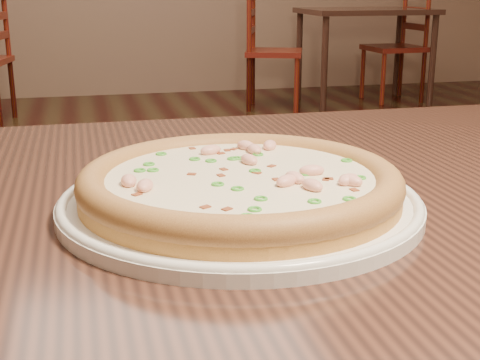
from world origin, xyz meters
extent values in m
cube|color=black|center=(-0.15, -0.81, 0.73)|extent=(1.20, 0.80, 0.04)
cylinder|color=white|center=(-0.27, -0.86, 0.76)|extent=(0.34, 0.34, 0.01)
torus|color=white|center=(-0.27, -0.86, 0.76)|extent=(0.34, 0.34, 0.01)
cylinder|color=#CF8341|center=(-0.27, -0.86, 0.77)|extent=(0.30, 0.30, 0.02)
torus|color=#AF8140|center=(-0.27, -0.86, 0.78)|extent=(0.30, 0.30, 0.03)
cylinder|color=#F7E6BA|center=(-0.27, -0.86, 0.78)|extent=(0.25, 0.25, 0.00)
ellipsoid|color=#F2B29E|center=(-0.23, -0.89, 0.79)|extent=(0.02, 0.03, 0.01)
ellipsoid|color=#F2B29E|center=(-0.28, -0.77, 0.79)|extent=(0.03, 0.02, 0.01)
ellipsoid|color=#F2B29E|center=(-0.22, -0.77, 0.79)|extent=(0.02, 0.03, 0.01)
ellipsoid|color=#F2B29E|center=(-0.18, -0.91, 0.79)|extent=(0.02, 0.03, 0.01)
ellipsoid|color=#F2B29E|center=(-0.24, -0.76, 0.79)|extent=(0.02, 0.03, 0.01)
ellipsoid|color=#F2B29E|center=(-0.24, -0.90, 0.79)|extent=(0.03, 0.03, 0.01)
ellipsoid|color=#F2B29E|center=(-0.38, -0.87, 0.79)|extent=(0.01, 0.02, 0.01)
ellipsoid|color=#F2B29E|center=(-0.36, -0.88, 0.79)|extent=(0.02, 0.03, 0.01)
ellipsoid|color=#F2B29E|center=(-0.22, -0.92, 0.79)|extent=(0.02, 0.03, 0.01)
ellipsoid|color=#F2B29E|center=(-0.19, -0.91, 0.79)|extent=(0.03, 0.02, 0.01)
ellipsoid|color=#F2B29E|center=(-0.21, -0.87, 0.79)|extent=(0.03, 0.02, 0.01)
ellipsoid|color=#F2B29E|center=(-0.24, -0.78, 0.79)|extent=(0.02, 0.02, 0.01)
ellipsoid|color=#F2B29E|center=(-0.25, -0.82, 0.79)|extent=(0.02, 0.03, 0.01)
cube|color=maroon|center=(-0.38, -0.87, 0.78)|extent=(0.01, 0.01, 0.00)
cube|color=maroon|center=(-0.20, -0.89, 0.78)|extent=(0.01, 0.01, 0.00)
cube|color=maroon|center=(-0.31, -0.95, 0.78)|extent=(0.01, 0.01, 0.00)
cube|color=maroon|center=(-0.27, -0.78, 0.78)|extent=(0.01, 0.01, 0.00)
cube|color=maroon|center=(-0.37, -0.90, 0.78)|extent=(0.01, 0.01, 0.00)
cube|color=maroon|center=(-0.29, -0.86, 0.78)|extent=(0.01, 0.01, 0.00)
cube|color=maroon|center=(-0.28, -0.75, 0.78)|extent=(0.01, 0.01, 0.00)
cube|color=maroon|center=(-0.26, -0.77, 0.78)|extent=(0.01, 0.01, 0.00)
cube|color=maroon|center=(-0.26, -0.86, 0.78)|extent=(0.01, 0.01, 0.00)
cube|color=maroon|center=(-0.24, -0.84, 0.78)|extent=(0.01, 0.01, 0.00)
cube|color=maroon|center=(-0.30, -0.75, 0.78)|extent=(0.01, 0.01, 0.00)
cube|color=maroon|center=(-0.25, -0.88, 0.78)|extent=(0.01, 0.01, 0.00)
cube|color=maroon|center=(-0.32, -0.85, 0.78)|extent=(0.01, 0.01, 0.00)
cube|color=maroon|center=(-0.26, -0.76, 0.78)|extent=(0.01, 0.01, 0.00)
cube|color=maroon|center=(-0.19, -0.93, 0.78)|extent=(0.01, 0.01, 0.00)
cube|color=maroon|center=(-0.20, -0.89, 0.78)|extent=(0.01, 0.01, 0.00)
cube|color=maroon|center=(-0.28, -0.84, 0.78)|extent=(0.01, 0.01, 0.00)
cube|color=maroon|center=(-0.32, -0.94, 0.78)|extent=(0.01, 0.01, 0.00)
torus|color=green|center=(-0.27, -0.93, 0.79)|extent=(0.02, 0.02, 0.00)
torus|color=green|center=(-0.23, -0.90, 0.79)|extent=(0.01, 0.01, 0.00)
torus|color=green|center=(-0.29, -0.90, 0.79)|extent=(0.02, 0.02, 0.00)
torus|color=green|center=(-0.23, -0.95, 0.79)|extent=(0.01, 0.01, 0.00)
torus|color=green|center=(-0.27, -0.80, 0.79)|extent=(0.02, 0.02, 0.00)
torus|color=green|center=(-0.16, -0.84, 0.79)|extent=(0.01, 0.01, 0.00)
torus|color=green|center=(-0.29, -0.81, 0.79)|extent=(0.02, 0.02, 0.00)
torus|color=green|center=(-0.34, -0.77, 0.79)|extent=(0.02, 0.02, 0.00)
torus|color=green|center=(-0.26, -0.80, 0.79)|extent=(0.02, 0.02, 0.00)
torus|color=green|center=(-0.30, -0.89, 0.79)|extent=(0.02, 0.02, 0.00)
torus|color=green|center=(-0.30, -0.97, 0.79)|extent=(0.01, 0.01, 0.00)
torus|color=green|center=(-0.21, -0.87, 0.79)|extent=(0.01, 0.01, 0.00)
torus|color=green|center=(-0.30, -0.79, 0.79)|extent=(0.02, 0.02, 0.00)
torus|color=green|center=(-0.25, -0.80, 0.79)|extent=(0.02, 0.02, 0.00)
torus|color=green|center=(-0.26, -0.85, 0.79)|extent=(0.02, 0.02, 0.00)
torus|color=green|center=(-0.35, -0.80, 0.79)|extent=(0.02, 0.02, 0.00)
torus|color=green|center=(-0.36, -0.82, 0.79)|extent=(0.02, 0.02, 0.00)
torus|color=green|center=(-0.24, -0.79, 0.79)|extent=(0.02, 0.02, 0.00)
torus|color=green|center=(-0.17, -0.90, 0.79)|extent=(0.02, 0.02, 0.00)
torus|color=green|center=(-0.35, -0.83, 0.79)|extent=(0.02, 0.02, 0.00)
torus|color=green|center=(-0.29, -0.96, 0.79)|extent=(0.01, 0.01, 0.00)
torus|color=green|center=(-0.20, -0.95, 0.79)|extent=(0.01, 0.01, 0.00)
cube|color=black|center=(1.85, 3.64, 0.73)|extent=(1.00, 0.70, 0.04)
cylinder|color=black|center=(1.40, 3.34, 0.35)|extent=(0.05, 0.05, 0.71)
cylinder|color=black|center=(2.30, 3.34, 0.35)|extent=(0.05, 0.05, 0.71)
cylinder|color=black|center=(1.40, 3.94, 0.35)|extent=(0.05, 0.05, 0.71)
cylinder|color=black|center=(2.30, 3.94, 0.35)|extent=(0.05, 0.05, 0.71)
cylinder|color=maroon|center=(-0.88, 3.63, 0.21)|extent=(0.04, 0.04, 0.41)
cylinder|color=maroon|center=(-0.88, 3.63, 0.47)|extent=(0.04, 0.04, 0.95)
cube|color=maroon|center=(-0.91, 3.46, 0.60)|extent=(0.10, 0.36, 0.05)
cube|color=maroon|center=(1.07, 3.55, 0.43)|extent=(0.54, 0.54, 0.04)
cylinder|color=maroon|center=(1.18, 3.33, 0.21)|extent=(0.04, 0.04, 0.41)
cylinder|color=maroon|center=(1.30, 3.66, 0.21)|extent=(0.04, 0.04, 0.41)
cylinder|color=maroon|center=(0.84, 3.45, 0.21)|extent=(0.04, 0.04, 0.41)
cylinder|color=maroon|center=(0.96, 3.78, 0.21)|extent=(0.04, 0.04, 0.41)
cylinder|color=maroon|center=(0.84, 3.45, 0.47)|extent=(0.04, 0.04, 0.95)
cylinder|color=maroon|center=(0.96, 3.78, 0.47)|extent=(0.04, 0.04, 0.95)
cube|color=maroon|center=(0.90, 3.62, 0.60)|extent=(0.15, 0.35, 0.05)
cube|color=maroon|center=(0.90, 3.62, 0.73)|extent=(0.15, 0.35, 0.05)
cube|color=maroon|center=(2.13, 3.66, 0.43)|extent=(0.44, 0.44, 0.04)
cylinder|color=maroon|center=(1.94, 3.83, 0.21)|extent=(0.04, 0.04, 0.41)
cylinder|color=maroon|center=(1.96, 3.47, 0.21)|extent=(0.04, 0.04, 0.41)
cylinder|color=maroon|center=(2.30, 3.85, 0.21)|extent=(0.04, 0.04, 0.41)
cylinder|color=maroon|center=(2.32, 3.49, 0.21)|extent=(0.04, 0.04, 0.41)
cylinder|color=maroon|center=(2.30, 3.85, 0.47)|extent=(0.04, 0.04, 0.95)
cylinder|color=maroon|center=(2.32, 3.49, 0.47)|extent=(0.04, 0.04, 0.95)
cube|color=maroon|center=(2.31, 3.67, 0.60)|extent=(0.05, 0.36, 0.05)
cube|color=maroon|center=(2.31, 3.67, 0.73)|extent=(0.05, 0.36, 0.05)
camera|label=1|loc=(-0.41, -1.44, 0.96)|focal=50.00mm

